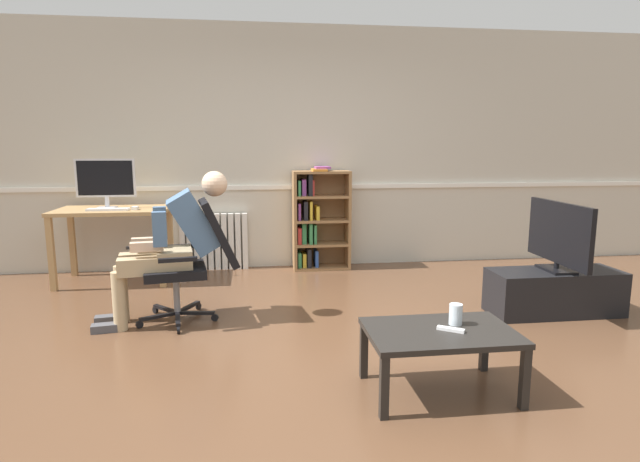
{
  "coord_description": "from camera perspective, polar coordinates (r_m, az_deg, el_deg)",
  "views": [
    {
      "loc": [
        -0.4,
        -3.22,
        1.39
      ],
      "look_at": [
        0.15,
        0.85,
        0.7
      ],
      "focal_mm": 28.71,
      "sensor_mm": 36.0,
      "label": 1
    }
  ],
  "objects": [
    {
      "name": "tv_stand",
      "position": [
        4.71,
        24.66,
        -6.2
      ],
      "size": [
        1.08,
        0.4,
        0.37
      ],
      "color": "black",
      "rests_on": "ground_plane"
    },
    {
      "name": "drinking_glass",
      "position": [
        3.07,
        14.89,
        -8.97
      ],
      "size": [
        0.08,
        0.08,
        0.12
      ],
      "primitive_type": "cylinder",
      "color": "silver",
      "rests_on": "coffee_table"
    },
    {
      "name": "office_chair",
      "position": [
        4.18,
        -13.75,
        -2.7
      ],
      "size": [
        0.81,
        0.63,
        0.97
      ],
      "rotation": [
        0.0,
        0.0,
        -1.42
      ],
      "color": "black",
      "rests_on": "ground_plane"
    },
    {
      "name": "person_seated",
      "position": [
        4.16,
        -16.14,
        -1.19
      ],
      "size": [
        1.07,
        0.46,
        1.19
      ],
      "rotation": [
        0.0,
        0.0,
        -1.42
      ],
      "color": "tan",
      "rests_on": "ground_plane"
    },
    {
      "name": "spare_remote",
      "position": [
        2.98,
        14.37,
        -10.57
      ],
      "size": [
        0.14,
        0.11,
        0.02
      ],
      "primitive_type": "cube",
      "rotation": [
        0.0,
        0.0,
        0.98
      ],
      "color": "white",
      "rests_on": "coffee_table"
    },
    {
      "name": "keyboard",
      "position": [
        5.45,
        -22.56,
        2.24
      ],
      "size": [
        0.39,
        0.12,
        0.02
      ],
      "primitive_type": "cube",
      "color": "silver",
      "rests_on": "computer_desk"
    },
    {
      "name": "radiator",
      "position": [
        5.87,
        -11.72,
        -1.17
      ],
      "size": [
        0.75,
        0.08,
        0.63
      ],
      "color": "white",
      "rests_on": "ground_plane"
    },
    {
      "name": "computer_mouse",
      "position": [
        5.41,
        -19.92,
        2.42
      ],
      "size": [
        0.06,
        0.1,
        0.03
      ],
      "primitive_type": "cube",
      "color": "white",
      "rests_on": "computer_desk"
    },
    {
      "name": "bookshelf",
      "position": [
        5.76,
        -0.33,
        1.25
      ],
      "size": [
        0.64,
        0.29,
        1.16
      ],
      "color": "olive",
      "rests_on": "ground_plane"
    },
    {
      "name": "back_wall",
      "position": [
        5.88,
        -3.83,
        9.12
      ],
      "size": [
        12.0,
        0.13,
        2.7
      ],
      "color": "beige",
      "rests_on": "ground_plane"
    },
    {
      "name": "imac_monitor",
      "position": [
        5.65,
        -22.79,
        5.3
      ],
      "size": [
        0.59,
        0.14,
        0.5
      ],
      "color": "silver",
      "rests_on": "computer_desk"
    },
    {
      "name": "ground_plane",
      "position": [
        3.53,
        -0.6,
        -13.67
      ],
      "size": [
        18.0,
        18.0,
        0.0
      ],
      "primitive_type": "plane",
      "color": "brown"
    },
    {
      "name": "coffee_table",
      "position": [
        3.0,
        13.26,
        -11.47
      ],
      "size": [
        0.82,
        0.54,
        0.37
      ],
      "color": "black",
      "rests_on": "ground_plane"
    },
    {
      "name": "computer_desk",
      "position": [
        5.6,
        -22.06,
        1.17
      ],
      "size": [
        1.1,
        0.67,
        0.76
      ],
      "color": "tan",
      "rests_on": "ground_plane"
    },
    {
      "name": "tv_screen",
      "position": [
        4.61,
        25.09,
        -0.41
      ],
      "size": [
        0.21,
        0.88,
        0.57
      ],
      "rotation": [
        0.0,
        0.0,
        1.54
      ],
      "color": "black",
      "rests_on": "tv_stand"
    }
  ]
}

